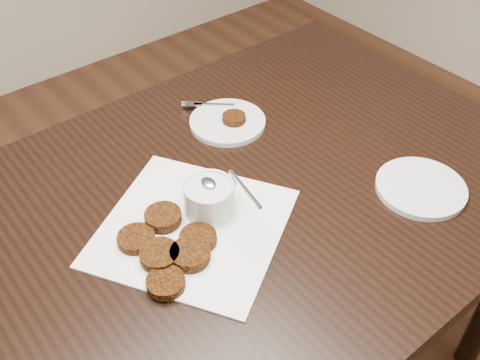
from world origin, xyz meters
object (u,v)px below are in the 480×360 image
napkin (193,227)px  plate_empty (421,188)px  plate_with_patty (227,120)px  sauce_ramekin (209,185)px  table (227,313)px

napkin → plate_empty: size_ratio=1.81×
napkin → plate_with_patty: bearing=40.7°
plate_with_patty → sauce_ramekin: bearing=-134.7°
table → sauce_ramekin: sauce_ramekin is taller
table → plate_empty: 0.55m
sauce_ramekin → plate_empty: size_ratio=0.74×
plate_empty → sauce_ramekin: bearing=149.7°
napkin → plate_empty: 0.46m
table → plate_with_patty: size_ratio=7.91×
sauce_ramekin → plate_empty: bearing=-30.3°
napkin → plate_with_patty: (0.25, 0.22, 0.01)m
plate_with_patty → plate_empty: plate_with_patty is taller
napkin → sauce_ramekin: bearing=14.2°
sauce_ramekin → plate_empty: (0.37, -0.22, -0.06)m
sauce_ramekin → plate_with_patty: bearing=45.3°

